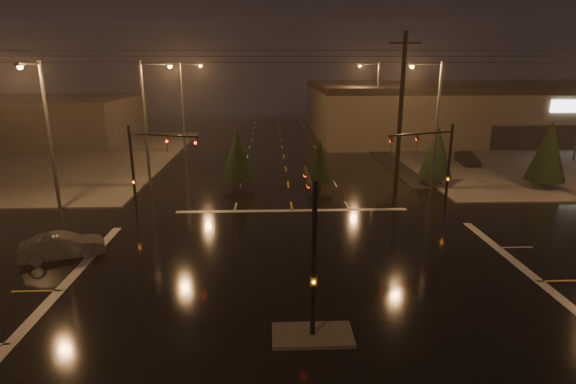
% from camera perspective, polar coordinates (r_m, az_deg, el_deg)
% --- Properties ---
extents(ground, '(140.00, 140.00, 0.00)m').
position_cam_1_polar(ground, '(20.97, 2.09, -11.82)').
color(ground, black).
rests_on(ground, ground).
extents(sidewalk_ne, '(36.00, 36.00, 0.12)m').
position_cam_1_polar(sidewalk_ne, '(58.65, 30.29, 4.20)').
color(sidewalk_ne, '#46443F').
rests_on(sidewalk_ne, ground).
extents(sidewalk_nw, '(36.00, 36.00, 0.12)m').
position_cam_1_polar(sidewalk_nw, '(57.09, -32.30, 3.65)').
color(sidewalk_nw, '#46443F').
rests_on(sidewalk_nw, ground).
extents(median_island, '(3.00, 1.60, 0.15)m').
position_cam_1_polar(median_island, '(17.50, 3.13, -17.69)').
color(median_island, '#46443F').
rests_on(median_island, ground).
extents(stop_bar_far, '(16.00, 0.50, 0.01)m').
position_cam_1_polar(stop_bar_far, '(31.11, 0.56, -2.37)').
color(stop_bar_far, beige).
rests_on(stop_bar_far, ground).
extents(retail_building, '(60.20, 28.30, 7.20)m').
position_cam_1_polar(retail_building, '(74.35, 27.50, 9.57)').
color(retail_building, brown).
rests_on(retail_building, ground).
extents(commercial_block, '(30.00, 18.00, 5.60)m').
position_cam_1_polar(commercial_block, '(69.51, -31.45, 7.85)').
color(commercial_block, '#3C3735').
rests_on(commercial_block, ground).
extents(signal_mast_median, '(0.25, 4.59, 6.00)m').
position_cam_1_polar(signal_mast_median, '(16.63, 3.02, -5.27)').
color(signal_mast_median, black).
rests_on(signal_mast_median, ground).
extents(signal_mast_ne, '(4.84, 1.86, 6.00)m').
position_cam_1_polar(signal_mast_ne, '(31.26, 18.37, 4.08)').
color(signal_mast_ne, black).
rests_on(signal_mast_ne, ground).
extents(signal_mast_nw, '(4.84, 1.86, 6.00)m').
position_cam_1_polar(signal_mast_nw, '(30.33, -17.61, 3.81)').
color(signal_mast_nw, black).
rests_on(signal_mast_nw, ground).
extents(streetlight_1, '(2.77, 0.32, 10.00)m').
position_cam_1_polar(streetlight_1, '(37.98, -17.32, 9.21)').
color(streetlight_1, '#38383A').
rests_on(streetlight_1, ground).
extents(streetlight_2, '(2.77, 0.32, 10.00)m').
position_cam_1_polar(streetlight_2, '(53.54, -13.00, 11.26)').
color(streetlight_2, '#38383A').
rests_on(streetlight_2, ground).
extents(streetlight_3, '(2.77, 0.32, 10.00)m').
position_cam_1_polar(streetlight_3, '(36.98, 17.98, 9.00)').
color(streetlight_3, '#38383A').
rests_on(streetlight_3, ground).
extents(streetlight_4, '(2.77, 0.32, 10.00)m').
position_cam_1_polar(streetlight_4, '(56.11, 10.97, 11.57)').
color(streetlight_4, '#38383A').
rests_on(streetlight_4, ground).
extents(streetlight_5, '(0.32, 2.77, 10.00)m').
position_cam_1_polar(streetlight_5, '(33.28, -28.38, 7.19)').
color(streetlight_5, '#38383A').
rests_on(streetlight_5, ground).
extents(utility_pole_1, '(2.20, 0.32, 12.00)m').
position_cam_1_polar(utility_pole_1, '(34.06, 14.07, 9.32)').
color(utility_pole_1, black).
rests_on(utility_pole_1, ground).
extents(conifer_0, '(2.73, 2.73, 4.97)m').
position_cam_1_polar(conifer_0, '(39.10, 18.36, 4.89)').
color(conifer_0, black).
rests_on(conifer_0, ground).
extents(conifer_1, '(3.06, 3.06, 5.48)m').
position_cam_1_polar(conifer_1, '(41.61, 30.17, 4.52)').
color(conifer_1, black).
rests_on(conifer_1, ground).
extents(conifer_3, '(2.64, 2.64, 4.82)m').
position_cam_1_polar(conifer_3, '(36.48, -6.43, 4.74)').
color(conifer_3, black).
rests_on(conifer_3, ground).
extents(conifer_4, '(2.12, 2.12, 4.01)m').
position_cam_1_polar(conifer_4, '(35.74, 4.11, 3.90)').
color(conifer_4, black).
rests_on(conifer_4, ground).
extents(car_parked, '(1.97, 4.23, 1.40)m').
position_cam_1_polar(car_parked, '(48.78, 21.84, 4.05)').
color(car_parked, black).
rests_on(car_parked, ground).
extents(car_crossing, '(4.27, 2.76, 1.33)m').
position_cam_1_polar(car_crossing, '(26.23, -26.71, -6.16)').
color(car_crossing, '#525559').
rests_on(car_crossing, ground).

